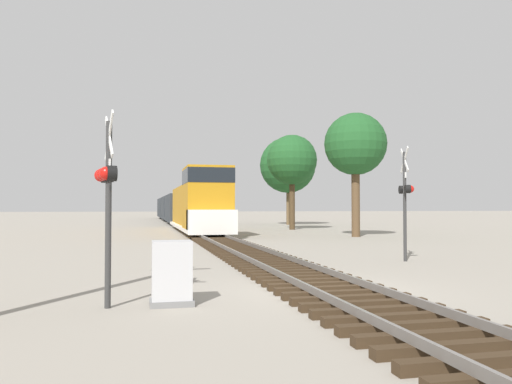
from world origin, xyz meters
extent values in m
plane|color=gray|center=(0.00, 0.00, 0.00)|extent=(400.00, 400.00, 0.00)
cube|color=#382819|center=(0.00, -5.70, 0.08)|extent=(2.60, 0.22, 0.16)
cube|color=#382819|center=(0.00, -5.10, 0.08)|extent=(2.60, 0.22, 0.16)
cube|color=#382819|center=(0.00, -4.50, 0.08)|extent=(2.60, 0.22, 0.16)
cube|color=#382819|center=(0.00, -3.90, 0.08)|extent=(2.60, 0.22, 0.16)
cube|color=#382819|center=(0.00, -3.30, 0.08)|extent=(2.60, 0.22, 0.16)
cube|color=#382819|center=(0.00, -2.70, 0.08)|extent=(2.60, 0.22, 0.16)
cube|color=#382819|center=(0.00, -2.10, 0.08)|extent=(2.60, 0.22, 0.16)
cube|color=#382819|center=(0.00, -1.50, 0.08)|extent=(2.60, 0.22, 0.16)
cube|color=#382819|center=(0.00, -0.90, 0.08)|extent=(2.60, 0.22, 0.16)
cube|color=#382819|center=(0.00, -0.30, 0.08)|extent=(2.60, 0.22, 0.16)
cube|color=#382819|center=(0.00, 0.30, 0.08)|extent=(2.60, 0.22, 0.16)
cube|color=#382819|center=(0.00, 0.90, 0.08)|extent=(2.60, 0.22, 0.16)
cube|color=#382819|center=(0.00, 1.50, 0.08)|extent=(2.60, 0.22, 0.16)
cube|color=#382819|center=(0.00, 2.10, 0.08)|extent=(2.60, 0.22, 0.16)
cube|color=#382819|center=(0.00, 2.70, 0.08)|extent=(2.60, 0.22, 0.16)
cube|color=#382819|center=(0.00, 3.30, 0.08)|extent=(2.60, 0.22, 0.16)
cube|color=#382819|center=(0.00, 3.90, 0.08)|extent=(2.60, 0.22, 0.16)
cube|color=#382819|center=(0.00, 4.50, 0.08)|extent=(2.60, 0.22, 0.16)
cube|color=#382819|center=(0.00, 5.10, 0.08)|extent=(2.60, 0.22, 0.16)
cube|color=#382819|center=(0.00, 5.70, 0.08)|extent=(2.60, 0.22, 0.16)
cube|color=#382819|center=(0.00, 6.30, 0.08)|extent=(2.60, 0.22, 0.16)
cube|color=#382819|center=(0.00, 6.90, 0.08)|extent=(2.60, 0.22, 0.16)
cube|color=#382819|center=(0.00, 7.50, 0.08)|extent=(2.60, 0.22, 0.16)
cube|color=#382819|center=(0.00, 8.10, 0.08)|extent=(2.60, 0.22, 0.16)
cube|color=#382819|center=(0.00, 8.70, 0.08)|extent=(2.60, 0.22, 0.16)
cube|color=#382819|center=(0.00, 9.30, 0.08)|extent=(2.60, 0.22, 0.16)
cube|color=#382819|center=(0.00, 9.90, 0.08)|extent=(2.60, 0.22, 0.16)
cube|color=#382819|center=(0.00, 10.50, 0.08)|extent=(2.60, 0.22, 0.16)
cube|color=#382819|center=(0.00, 11.10, 0.08)|extent=(2.60, 0.22, 0.16)
cube|color=#382819|center=(0.00, 11.70, 0.08)|extent=(2.60, 0.22, 0.16)
cube|color=#382819|center=(0.00, 12.30, 0.08)|extent=(2.60, 0.22, 0.16)
cube|color=#382819|center=(0.00, 12.90, 0.08)|extent=(2.60, 0.22, 0.16)
cube|color=#382819|center=(0.00, 13.50, 0.08)|extent=(2.60, 0.22, 0.16)
cube|color=#382819|center=(0.00, 14.10, 0.08)|extent=(2.60, 0.22, 0.16)
cube|color=#382819|center=(0.00, 14.70, 0.08)|extent=(2.60, 0.22, 0.16)
cube|color=#382819|center=(0.00, 15.30, 0.08)|extent=(2.60, 0.22, 0.16)
cube|color=#382819|center=(0.00, 15.90, 0.08)|extent=(2.60, 0.22, 0.16)
cube|color=#382819|center=(0.00, 16.50, 0.08)|extent=(2.60, 0.22, 0.16)
cube|color=#382819|center=(0.00, 17.10, 0.08)|extent=(2.60, 0.22, 0.16)
cube|color=#382819|center=(0.00, 17.70, 0.08)|extent=(2.60, 0.22, 0.16)
cube|color=#382819|center=(0.00, 18.30, 0.08)|extent=(2.60, 0.22, 0.16)
cube|color=#382819|center=(0.00, 18.90, 0.08)|extent=(2.60, 0.22, 0.16)
cube|color=#382819|center=(0.00, 19.50, 0.08)|extent=(2.60, 0.22, 0.16)
cube|color=slate|center=(-0.72, 0.00, 0.23)|extent=(0.07, 160.00, 0.15)
cube|color=slate|center=(0.72, 0.00, 0.23)|extent=(0.07, 160.00, 0.15)
cube|color=#B77A14|center=(0.00, 30.96, 1.96)|extent=(2.47, 13.65, 3.31)
cube|color=#B77A14|center=(0.00, 21.40, 2.43)|extent=(2.90, 4.29, 4.24)
cube|color=black|center=(0.00, 21.40, 3.93)|extent=(2.93, 4.33, 0.93)
cube|color=white|center=(0.00, 19.26, 1.05)|extent=(2.90, 1.95, 1.48)
cube|color=white|center=(0.00, 28.03, 0.43)|extent=(2.96, 19.11, 0.24)
cube|color=black|center=(0.00, 21.69, 0.50)|extent=(1.58, 2.20, 1.00)
cube|color=black|center=(0.00, 34.37, 0.50)|extent=(1.58, 2.20, 1.00)
cube|color=#2D3338|center=(0.00, 45.65, 1.82)|extent=(2.76, 12.53, 3.02)
cube|color=black|center=(0.00, 41.58, 0.45)|extent=(1.58, 2.20, 0.90)
cube|color=black|center=(0.00, 49.73, 0.45)|extent=(1.58, 2.20, 0.90)
cube|color=#2D3338|center=(0.00, 59.79, 1.82)|extent=(2.76, 12.53, 3.02)
cube|color=black|center=(0.00, 55.72, 0.45)|extent=(1.58, 2.20, 0.90)
cube|color=black|center=(0.00, 63.86, 0.45)|extent=(1.58, 2.20, 0.90)
cube|color=#2D3338|center=(0.00, 73.92, 1.82)|extent=(2.76, 12.53, 3.02)
cube|color=black|center=(0.00, 69.85, 0.45)|extent=(1.58, 2.20, 0.90)
cube|color=black|center=(0.00, 77.99, 0.45)|extent=(1.58, 2.20, 0.90)
cylinder|color=#333333|center=(-4.82, -0.90, 1.82)|extent=(0.12, 0.12, 3.65)
cube|color=white|center=(-4.82, -0.90, 3.35)|extent=(0.22, 0.91, 0.93)
cube|color=white|center=(-4.82, -0.90, 3.35)|extent=(0.22, 0.91, 0.93)
cube|color=black|center=(-4.82, -0.90, 2.60)|extent=(0.24, 0.85, 0.06)
cylinder|color=black|center=(-4.89, -0.56, 2.60)|extent=(0.24, 0.33, 0.30)
sphere|color=red|center=(-4.99, -0.58, 2.60)|extent=(0.26, 0.26, 0.26)
cylinder|color=black|center=(-4.82, -0.90, 2.60)|extent=(0.24, 0.33, 0.30)
sphere|color=red|center=(-4.92, -0.92, 2.60)|extent=(0.26, 0.26, 0.26)
cylinder|color=black|center=(-4.75, -1.24, 2.60)|extent=(0.24, 0.33, 0.30)
sphere|color=red|center=(-4.85, -1.26, 2.60)|extent=(0.26, 0.26, 0.26)
cube|color=white|center=(-4.82, -0.90, 2.80)|extent=(0.10, 0.32, 0.20)
cylinder|color=#333333|center=(5.11, 5.34, 1.98)|extent=(0.12, 0.12, 3.97)
cube|color=white|center=(5.11, 5.34, 3.67)|extent=(0.24, 0.91, 0.93)
cube|color=white|center=(5.11, 5.34, 3.67)|extent=(0.24, 0.91, 0.93)
cube|color=black|center=(5.11, 5.34, 2.60)|extent=(0.25, 0.85, 0.06)
cylinder|color=black|center=(5.03, 5.00, 2.60)|extent=(0.24, 0.33, 0.30)
sphere|color=red|center=(5.13, 4.98, 2.60)|extent=(0.26, 0.26, 0.26)
cylinder|color=black|center=(5.19, 5.68, 2.60)|extent=(0.24, 0.33, 0.30)
sphere|color=red|center=(5.29, 5.66, 2.60)|extent=(0.26, 0.26, 0.26)
cube|color=white|center=(5.11, 5.34, 3.12)|extent=(0.10, 0.32, 0.20)
cube|color=slate|center=(-3.59, -0.89, 0.06)|extent=(0.86, 0.62, 0.12)
cube|color=#BCBCBF|center=(-3.59, -0.89, 0.70)|extent=(0.78, 0.57, 1.16)
cylinder|color=brown|center=(9.56, 19.42, 2.44)|extent=(0.55, 0.55, 4.88)
sphere|color=#1E5123|center=(9.56, 19.42, 6.12)|extent=(4.11, 4.11, 4.11)
cylinder|color=#473521|center=(8.52, 30.23, 2.37)|extent=(0.49, 0.49, 4.74)
sphere|color=#1E5123|center=(8.52, 30.23, 6.04)|extent=(4.34, 4.34, 4.34)
cylinder|color=brown|center=(11.53, 41.58, 2.37)|extent=(0.33, 0.33, 4.73)
sphere|color=#1E5123|center=(11.53, 41.58, 6.57)|extent=(6.14, 6.14, 6.14)
camera|label=1|loc=(-4.20, -11.04, 1.97)|focal=35.00mm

